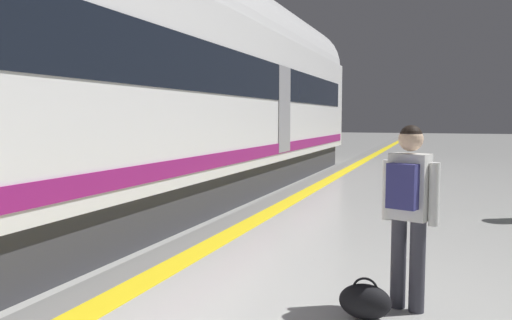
% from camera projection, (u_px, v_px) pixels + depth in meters
% --- Properties ---
extents(safety_line_strip, '(0.36, 80.00, 0.01)m').
position_uv_depth(safety_line_strip, '(283.00, 205.00, 9.82)').
color(safety_line_strip, yellow).
rests_on(safety_line_strip, ground).
extents(tactile_edge_band, '(0.58, 80.00, 0.01)m').
position_uv_depth(tactile_edge_band, '(268.00, 204.00, 9.93)').
color(tactile_edge_band, slate).
rests_on(tactile_edge_band, ground).
extents(high_speed_train, '(2.94, 29.13, 4.97)m').
position_uv_depth(high_speed_train, '(74.00, 62.00, 7.14)').
color(high_speed_train, '#38383D').
rests_on(high_speed_train, ground).
extents(passenger_near, '(0.49, 0.39, 1.64)m').
position_uv_depth(passenger_near, '(408.00, 201.00, 4.38)').
color(passenger_near, '#383842').
rests_on(passenger_near, ground).
extents(duffel_bag_near, '(0.44, 0.26, 0.36)m').
position_uv_depth(duffel_bag_near, '(365.00, 301.00, 4.25)').
color(duffel_bag_near, black).
rests_on(duffel_bag_near, ground).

